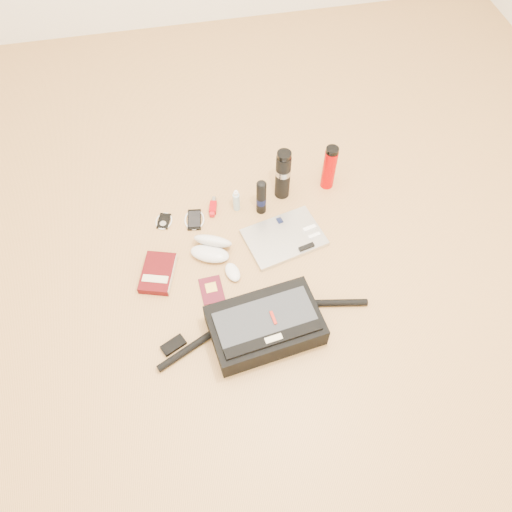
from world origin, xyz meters
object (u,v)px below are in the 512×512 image
thermos_black (283,174)px  thermos_red (329,168)px  messenger_bag (265,325)px  book (158,273)px  laptop (284,238)px

thermos_black → thermos_red: 0.23m
messenger_bag → thermos_black: 0.74m
book → thermos_black: (0.63, 0.35, 0.12)m
thermos_black → thermos_red: (0.23, 0.01, -0.02)m
laptop → book: size_ratio=1.68×
messenger_bag → book: 0.53m
laptop → thermos_red: thermos_red is taller
book → thermos_black: 0.73m
book → thermos_red: 0.94m
messenger_bag → laptop: 0.47m
messenger_bag → thermos_black: bearing=63.8°
messenger_bag → thermos_red: (0.46, 0.71, 0.06)m
laptop → thermos_black: (0.05, 0.27, 0.13)m
thermos_red → laptop: bearing=-135.0°
messenger_bag → thermos_black: size_ratio=3.27×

